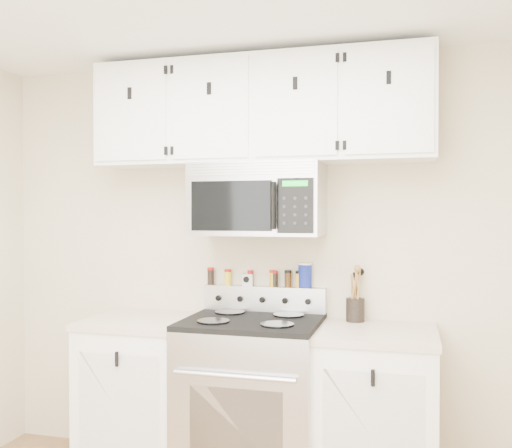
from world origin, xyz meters
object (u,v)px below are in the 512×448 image
Objects in this scene: utensil_crock at (355,308)px; range at (252,400)px; salt_canister at (305,275)px; microwave at (258,199)px.

range is at bearing -157.36° from utensil_crock.
utensil_crock is (0.56, 0.23, 0.51)m from range.
salt_canister is (-0.31, 0.05, 0.18)m from utensil_crock.
utensil_crock reaches higher than range.
range is 0.79m from salt_canister.
utensil_crock is at bearing 22.64° from range.
utensil_crock is 0.36m from salt_canister.
salt_canister is at bearing 170.69° from utensil_crock.
microwave is at bearing 89.77° from range.
salt_canister is at bearing 31.77° from microwave.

